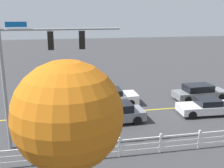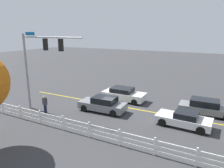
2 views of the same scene
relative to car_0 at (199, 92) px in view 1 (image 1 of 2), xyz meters
The scene contains 10 objects.
ground_plane 8.93m from the car_0, 11.34° to the left, with size 120.00×120.00×0.00m, color #38383A.
lane_center_stripe 5.09m from the car_0, 20.31° to the left, with size 28.00×0.16×0.01m, color gold.
signal_assembly 15.52m from the car_0, 24.69° to the left, with size 6.56×0.38×7.20m.
car_0 is the anchor object (origin of this frame).
car_1 8.20m from the car_0, ahead, with size 4.60×2.07×1.40m.
car_3 9.31m from the car_0, 23.08° to the left, with size 4.46×2.06×1.42m.
car_4 3.71m from the car_0, 68.96° to the left, with size 4.23×2.04×1.25m.
pedestrian 14.48m from the car_0, 27.10° to the left, with size 0.44×0.33×1.69m.
white_rail_fence 10.17m from the car_0, 55.70° to the left, with size 26.10×0.10×1.15m.
tree_0 17.85m from the car_0, 46.39° to the left, with size 3.84×3.84×6.21m.
Camera 1 is at (3.53, 19.72, 7.74)m, focal length 43.67 mm.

